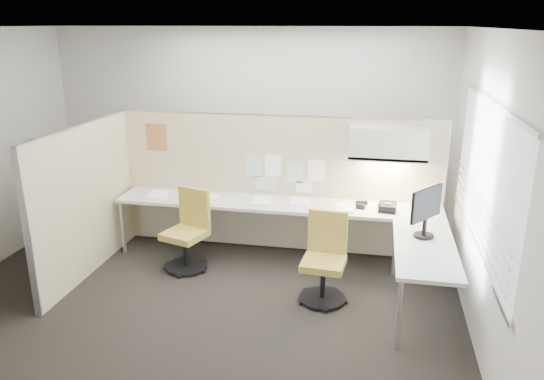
% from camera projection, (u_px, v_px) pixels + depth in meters
% --- Properties ---
extents(floor, '(5.50, 4.50, 0.01)m').
position_uv_depth(floor, '(199.00, 302.00, 5.67)').
color(floor, black).
rests_on(floor, ground).
extents(ceiling, '(5.50, 4.50, 0.01)m').
position_uv_depth(ceiling, '(186.00, 27.00, 4.82)').
color(ceiling, white).
rests_on(ceiling, wall_back).
extents(wall_back, '(5.50, 0.02, 2.80)m').
position_uv_depth(wall_back, '(247.00, 132.00, 7.34)').
color(wall_back, beige).
rests_on(wall_back, ground).
extents(wall_front, '(5.50, 0.02, 2.80)m').
position_uv_depth(wall_front, '(66.00, 279.00, 3.14)').
color(wall_front, beige).
rests_on(wall_front, ground).
extents(wall_right, '(0.02, 4.50, 2.80)m').
position_uv_depth(wall_right, '(486.00, 192.00, 4.73)').
color(wall_right, beige).
rests_on(wall_right, ground).
extents(window_pane, '(0.01, 2.80, 1.30)m').
position_uv_depth(window_pane, '(485.00, 176.00, 4.69)').
color(window_pane, '#ACBCC8').
rests_on(window_pane, wall_right).
extents(partition_back, '(4.10, 0.06, 1.75)m').
position_uv_depth(partition_back, '(277.00, 183.00, 6.79)').
color(partition_back, '#C0B185').
rests_on(partition_back, floor).
extents(partition_left, '(0.06, 2.20, 1.75)m').
position_uv_depth(partition_left, '(87.00, 200.00, 6.15)').
color(partition_left, '#C0B185').
rests_on(partition_left, floor).
extents(desk, '(4.00, 2.07, 0.73)m').
position_uv_depth(desk, '(301.00, 218.00, 6.36)').
color(desk, beige).
rests_on(desk, floor).
extents(overhead_bin, '(0.90, 0.36, 0.38)m').
position_uv_depth(overhead_bin, '(388.00, 143.00, 6.15)').
color(overhead_bin, beige).
rests_on(overhead_bin, partition_back).
extents(task_light_strip, '(0.60, 0.06, 0.02)m').
position_uv_depth(task_light_strip, '(387.00, 161.00, 6.22)').
color(task_light_strip, '#FFEABF').
rests_on(task_light_strip, overhead_bin).
extents(pinned_papers, '(1.01, 0.00, 0.47)m').
position_uv_depth(pinned_papers, '(283.00, 173.00, 6.70)').
color(pinned_papers, '#8CBF8C').
rests_on(pinned_papers, partition_back).
extents(poster, '(0.28, 0.00, 0.35)m').
position_uv_depth(poster, '(156.00, 137.00, 6.89)').
color(poster, orange).
rests_on(poster, partition_back).
extents(chair_left, '(0.56, 0.57, 0.95)m').
position_uv_depth(chair_left, '(188.00, 233.00, 6.34)').
color(chair_left, black).
rests_on(chair_left, floor).
extents(chair_right, '(0.50, 0.50, 0.94)m').
position_uv_depth(chair_right, '(325.00, 261.00, 5.61)').
color(chair_right, black).
rests_on(chair_right, floor).
extents(monitor, '(0.33, 0.42, 0.52)m').
position_uv_depth(monitor, '(426.00, 209.00, 5.39)').
color(monitor, black).
rests_on(monitor, desk).
extents(phone, '(0.23, 0.21, 0.12)m').
position_uv_depth(phone, '(387.00, 207.00, 6.21)').
color(phone, black).
rests_on(phone, desk).
extents(stapler, '(0.15, 0.07, 0.05)m').
position_uv_depth(stapler, '(362.00, 203.00, 6.43)').
color(stapler, black).
rests_on(stapler, desk).
extents(tape_dispenser, '(0.12, 0.09, 0.06)m').
position_uv_depth(tape_dispenser, '(361.00, 206.00, 6.30)').
color(tape_dispenser, black).
rests_on(tape_dispenser, desk).
extents(coat_hook, '(0.18, 0.45, 1.34)m').
position_uv_depth(coat_hook, '(28.00, 175.00, 5.21)').
color(coat_hook, silver).
rests_on(coat_hook, partition_left).
extents(paper_stack_0, '(0.27, 0.33, 0.03)m').
position_uv_depth(paper_stack_0, '(159.00, 194.00, 6.78)').
color(paper_stack_0, white).
rests_on(paper_stack_0, desk).
extents(paper_stack_1, '(0.29, 0.34, 0.02)m').
position_uv_depth(paper_stack_1, '(206.00, 198.00, 6.67)').
color(paper_stack_1, white).
rests_on(paper_stack_1, desk).
extents(paper_stack_2, '(0.25, 0.32, 0.04)m').
position_uv_depth(paper_stack_2, '(262.00, 202.00, 6.49)').
color(paper_stack_2, white).
rests_on(paper_stack_2, desk).
extents(paper_stack_3, '(0.24, 0.31, 0.02)m').
position_uv_depth(paper_stack_3, '(300.00, 202.00, 6.52)').
color(paper_stack_3, white).
rests_on(paper_stack_3, desk).
extents(paper_stack_4, '(0.25, 0.31, 0.02)m').
position_uv_depth(paper_stack_4, '(344.00, 208.00, 6.29)').
color(paper_stack_4, white).
rests_on(paper_stack_4, desk).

